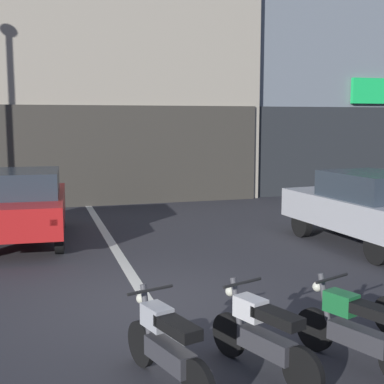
# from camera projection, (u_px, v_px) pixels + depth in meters

# --- Properties ---
(ground_plane) EXTENTS (120.00, 120.00, 0.00)m
(ground_plane) POSITION_uv_depth(u_px,v_px,m) (150.00, 304.00, 8.02)
(ground_plane) COLOR #333338
(lane_centre_line) EXTENTS (0.20, 18.00, 0.01)m
(lane_centre_line) POSITION_uv_depth(u_px,v_px,m) (102.00, 227.00, 13.72)
(lane_centre_line) COLOR silver
(lane_centre_line) RESTS_ON ground
(building_mid_block) EXTENTS (10.11, 9.22, 11.44)m
(building_mid_block) POSITION_uv_depth(u_px,v_px,m) (95.00, 43.00, 20.83)
(building_mid_block) COLOR #B2A893
(building_mid_block) RESTS_ON ground
(car_red_crossing_near) EXTENTS (2.01, 4.20, 1.64)m
(car_red_crossing_near) POSITION_uv_depth(u_px,v_px,m) (24.00, 203.00, 11.97)
(car_red_crossing_near) COLOR black
(car_red_crossing_near) RESTS_ON ground
(car_silver_parked_kerbside) EXTENTS (2.12, 4.24, 1.64)m
(car_silver_parked_kerbside) POSITION_uv_depth(u_px,v_px,m) (367.00, 207.00, 11.53)
(car_silver_parked_kerbside) COLOR black
(car_silver_parked_kerbside) RESTS_ON ground
(motorcycle_silver_row_leftmost) EXTENTS (0.65, 1.62, 0.98)m
(motorcycle_silver_row_leftmost) POSITION_uv_depth(u_px,v_px,m) (166.00, 344.00, 5.51)
(motorcycle_silver_row_leftmost) COLOR black
(motorcycle_silver_row_leftmost) RESTS_ON ground
(motorcycle_white_row_left_mid) EXTENTS (0.70, 1.59, 0.98)m
(motorcycle_white_row_left_mid) POSITION_uv_depth(u_px,v_px,m) (262.00, 334.00, 5.77)
(motorcycle_white_row_left_mid) COLOR black
(motorcycle_white_row_left_mid) RESTS_ON ground
(motorcycle_green_row_centre) EXTENTS (0.72, 1.58, 0.98)m
(motorcycle_green_row_centre) POSITION_uv_depth(u_px,v_px,m) (354.00, 328.00, 5.94)
(motorcycle_green_row_centre) COLOR black
(motorcycle_green_row_centre) RESTS_ON ground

